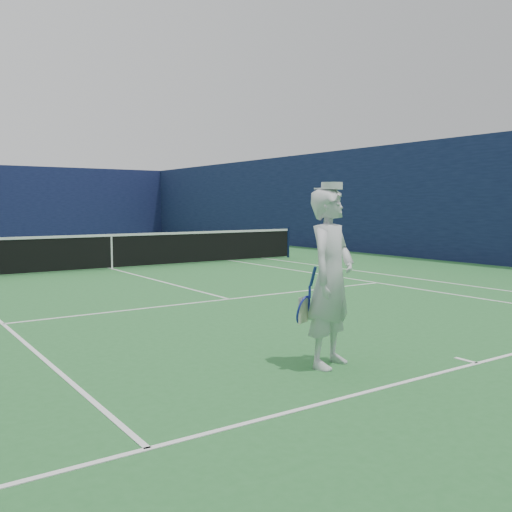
% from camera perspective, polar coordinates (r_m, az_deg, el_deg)
% --- Properties ---
extents(ground, '(80.00, 80.00, 0.00)m').
position_cam_1_polar(ground, '(16.91, -14.20, -1.26)').
color(ground, '#296C31').
rests_on(ground, ground).
extents(court_markings, '(11.03, 23.83, 0.01)m').
position_cam_1_polar(court_markings, '(16.91, -14.20, -1.25)').
color(court_markings, white).
rests_on(court_markings, ground).
extents(windscreen_fence, '(20.12, 36.12, 4.00)m').
position_cam_1_polar(windscreen_fence, '(16.81, -14.35, 5.53)').
color(windscreen_fence, '#10163D').
rests_on(windscreen_fence, ground).
extents(tennis_net, '(12.88, 0.09, 1.07)m').
position_cam_1_polar(tennis_net, '(16.86, -14.25, 0.61)').
color(tennis_net, '#141E4C').
rests_on(tennis_net, ground).
extents(tennis_player, '(0.92, 0.73, 2.09)m').
position_cam_1_polar(tennis_player, '(6.51, 7.48, -2.14)').
color(tennis_player, white).
rests_on(tennis_player, ground).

